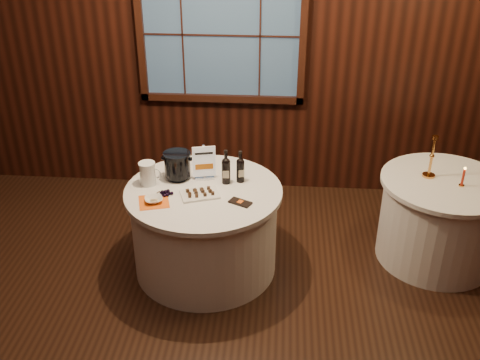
# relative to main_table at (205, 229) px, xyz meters

# --- Properties ---
(ground) EXTENTS (6.00, 6.00, 0.00)m
(ground) POSITION_rel_main_table_xyz_m (0.00, -1.00, -0.39)
(ground) COLOR black
(ground) RESTS_ON ground
(back_wall) EXTENTS (6.00, 0.10, 3.00)m
(back_wall) POSITION_rel_main_table_xyz_m (0.00, 1.48, 1.16)
(back_wall) COLOR black
(back_wall) RESTS_ON ground
(main_table) EXTENTS (1.28, 1.28, 0.77)m
(main_table) POSITION_rel_main_table_xyz_m (0.00, 0.00, 0.00)
(main_table) COLOR silver
(main_table) RESTS_ON ground
(side_table) EXTENTS (1.08, 1.08, 0.77)m
(side_table) POSITION_rel_main_table_xyz_m (2.00, 0.30, 0.00)
(side_table) COLOR silver
(side_table) RESTS_ON ground
(sign_stand) EXTENTS (0.19, 0.12, 0.31)m
(sign_stand) POSITION_rel_main_table_xyz_m (-0.02, 0.18, 0.49)
(sign_stand) COLOR silver
(sign_stand) RESTS_ON main_table
(port_bottle_left) EXTENTS (0.07, 0.07, 0.30)m
(port_bottle_left) POSITION_rel_main_table_xyz_m (0.17, 0.12, 0.51)
(port_bottle_left) COLOR black
(port_bottle_left) RESTS_ON main_table
(port_bottle_right) EXTENTS (0.07, 0.08, 0.28)m
(port_bottle_right) POSITION_rel_main_table_xyz_m (0.29, 0.16, 0.50)
(port_bottle_right) COLOR black
(port_bottle_right) RESTS_ON main_table
(ice_bucket) EXTENTS (0.23, 0.23, 0.23)m
(ice_bucket) POSITION_rel_main_table_xyz_m (-0.24, 0.17, 0.51)
(ice_bucket) COLOR black
(ice_bucket) RESTS_ON main_table
(chocolate_plate) EXTENTS (0.34, 0.28, 0.04)m
(chocolate_plate) POSITION_rel_main_table_xyz_m (-0.01, -0.10, 0.40)
(chocolate_plate) COLOR silver
(chocolate_plate) RESTS_ON main_table
(chocolate_box) EXTENTS (0.19, 0.16, 0.01)m
(chocolate_box) POSITION_rel_main_table_xyz_m (0.31, -0.19, 0.39)
(chocolate_box) COLOR black
(chocolate_box) RESTS_ON main_table
(grape_bunch) EXTENTS (0.19, 0.11, 0.04)m
(grape_bunch) POSITION_rel_main_table_xyz_m (-0.28, -0.14, 0.40)
(grape_bunch) COLOR black
(grape_bunch) RESTS_ON main_table
(glass_pitcher) EXTENTS (0.18, 0.14, 0.19)m
(glass_pitcher) POSITION_rel_main_table_xyz_m (-0.46, 0.05, 0.48)
(glass_pitcher) COLOR white
(glass_pitcher) RESTS_ON main_table
(orange_napkin) EXTENTS (0.28, 0.28, 0.00)m
(orange_napkin) POSITION_rel_main_table_xyz_m (-0.36, -0.23, 0.38)
(orange_napkin) COLOR #E45A13
(orange_napkin) RESTS_ON main_table
(cracker_bowl) EXTENTS (0.18, 0.18, 0.03)m
(cracker_bowl) POSITION_rel_main_table_xyz_m (-0.36, -0.23, 0.40)
(cracker_bowl) COLOR silver
(cracker_bowl) RESTS_ON orange_napkin
(brass_candlestick) EXTENTS (0.10, 0.10, 0.37)m
(brass_candlestick) POSITION_rel_main_table_xyz_m (1.86, 0.37, 0.52)
(brass_candlestick) COLOR #CC883F
(brass_candlestick) RESTS_ON side_table
(red_candle) EXTENTS (0.05, 0.05, 0.17)m
(red_candle) POSITION_rel_main_table_xyz_m (2.09, 0.22, 0.45)
(red_candle) COLOR #CC883F
(red_candle) RESTS_ON side_table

